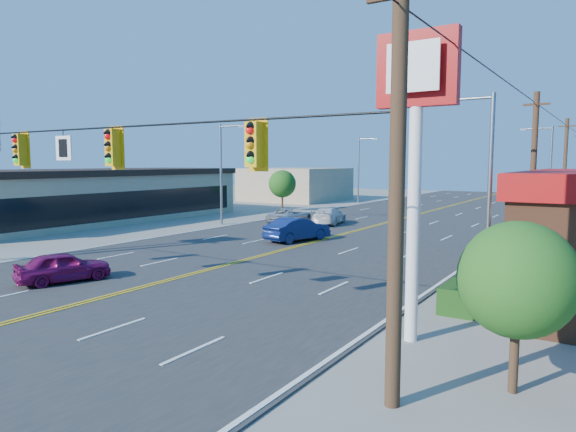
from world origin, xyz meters
The scene contains 19 objects.
ground centered at (0.00, 0.00, 0.00)m, with size 160.00×160.00×0.00m, color gray.
road centered at (0.00, 20.00, 0.03)m, with size 20.00×120.00×0.06m, color #2D2D30.
signal_span centered at (-0.12, 0.00, 4.89)m, with size 24.32×0.34×9.00m.
kfc_pylon centered at (11.00, 4.00, 6.04)m, with size 2.20×0.36×8.50m.
strip_mall centered at (-22.00, 18.00, 2.25)m, with size 10.40×26.40×4.40m.
streetlight_se centered at (10.79, 14.00, 4.51)m, with size 2.55×0.25×8.00m.
streetlight_ne centered at (10.79, 38.00, 4.51)m, with size 2.55×0.25×8.00m.
streetlight_sw centered at (-10.79, 22.00, 4.51)m, with size 2.55×0.25×8.00m.
streetlight_nw centered at (-10.79, 48.00, 4.51)m, with size 2.55×0.25×8.00m.
utility_pole_near centered at (12.20, 18.00, 4.20)m, with size 0.28×0.28×8.40m, color #47301E.
utility_pole_mid centered at (12.20, 36.00, 4.20)m, with size 0.28×0.28×8.40m, color #47301E.
tree_kfc_rear centered at (13.50, 22.00, 2.93)m, with size 2.94×2.94×4.41m.
tree_kfc_front centered at (14.00, 2.00, 2.51)m, with size 2.52×2.52×3.78m.
tree_west centered at (-13.00, 34.00, 2.79)m, with size 2.80×2.80×4.20m.
bld_west_far centered at (-20.00, 48.00, 2.10)m, with size 11.00×12.00×4.20m, color tan.
car_magenta centered at (-3.50, 2.89, 0.63)m, with size 1.49×3.71×1.26m, color #7A0D4D.
car_blue centered at (-1.12, 17.61, 0.75)m, with size 1.58×4.52×1.49m, color navy.
car_white centered at (-3.59, 26.47, 0.67)m, with size 1.89×4.65×1.35m, color silver.
car_silver centered at (-6.46, 25.14, 0.64)m, with size 2.11×4.57×1.27m, color silver.
Camera 1 is at (15.65, -9.72, 5.02)m, focal length 32.00 mm.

